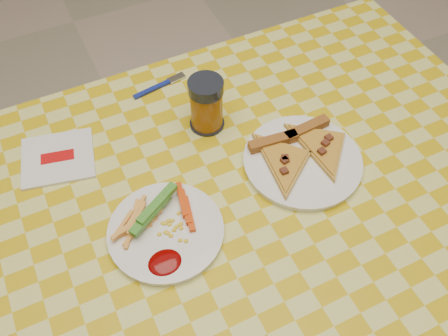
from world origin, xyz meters
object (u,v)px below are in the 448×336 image
at_px(table, 228,225).
at_px(plate_right, 302,162).
at_px(plate_left, 166,232).
at_px(drink_glass, 206,105).

height_order(table, plate_right, plate_right).
xyz_separation_m(plate_left, drink_glass, (0.18, 0.21, 0.05)).
distance_m(plate_right, drink_glass, 0.23).
relative_size(plate_right, drink_glass, 1.94).
height_order(table, drink_glass, drink_glass).
bearing_deg(plate_left, table, 3.04).
relative_size(plate_left, drink_glass, 1.72).
relative_size(table, drink_glass, 10.69).
bearing_deg(drink_glass, plate_left, -129.93).
bearing_deg(table, drink_glass, 76.44).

